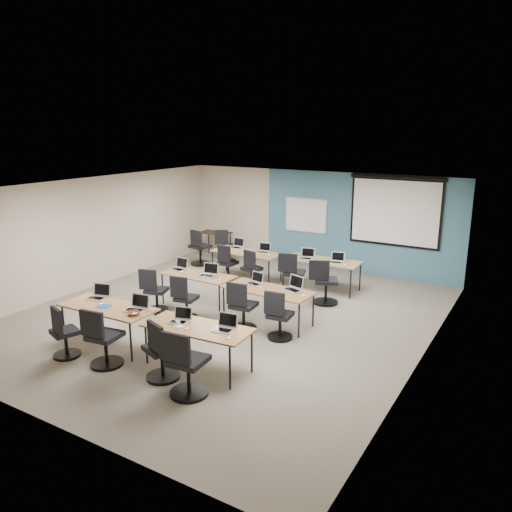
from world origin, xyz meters
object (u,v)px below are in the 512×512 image
Objects in this scene: training_table_back_left at (246,254)px; laptop_0 at (99,295)px; laptop_10 at (307,256)px; task_chair_10 at (292,277)px; laptop_2 at (180,318)px; laptop_1 at (137,306)px; training_table_back_right at (322,262)px; task_chair_7 at (278,319)px; laptop_8 at (237,245)px; task_chair_8 at (227,266)px; laptop_5 at (209,273)px; spare_chair_a at (226,249)px; task_chair_1 at (103,342)px; laptop_9 at (263,250)px; training_table_front_right at (197,329)px; training_table_mid_right at (268,291)px; laptop_3 at (225,326)px; task_chair_9 at (251,272)px; training_table_front_left at (108,309)px; task_chair_0 at (63,336)px; projector_screen at (395,207)px; task_chair_11 at (324,285)px; spare_chair_b at (199,250)px; laptop_11 at (337,260)px; laptop_6 at (255,281)px; training_table_mid_left at (198,277)px; task_chair_3 at (186,369)px; whiteboard at (306,216)px; laptop_4 at (179,267)px; task_chair_6 at (242,310)px; task_chair_5 at (185,302)px; utility_table at (215,235)px; task_chair_4 at (154,294)px; task_chair_2 at (161,355)px.

training_table_back_left is 5.19× the size of laptop_0.
laptop_10 is 0.79m from task_chair_10.
laptop_1 is at bearing 161.67° from laptop_2.
task_chair_7 reaches higher than training_table_back_right.
task_chair_8 is (0.10, -0.63, -0.40)m from laptop_8.
spare_chair_a is at bearing 109.05° from laptop_5.
task_chair_1 is 5.61m from laptop_9.
laptop_5 is (-1.53, 2.41, 0.11)m from training_table_front_right.
training_table_front_right is 5.89× the size of laptop_2.
training_table_mid_right is 5.47× the size of laptop_3.
laptop_0 reaches higher than task_chair_9.
laptop_5 reaches higher than laptop_3.
training_table_back_left is at bearing 110.27° from laptop_3.
task_chair_9 is (0.47, 4.21, -0.29)m from training_table_front_left.
task_chair_0 is at bearing -143.55° from task_chair_7.
projector_screen is 2.32× the size of task_chair_11.
task_chair_9 is at bearing -6.51° from task_chair_8.
laptop_9 is 2.31m from spare_chair_b.
spare_chair_a is (-3.82, 5.66, -0.39)m from laptop_3.
laptop_1 is 1.12× the size of laptop_11.
laptop_6 is at bearing -107.97° from task_chair_10.
laptop_6 is 1.00× the size of laptop_9.
training_table_mid_left is 1.58× the size of task_chair_3.
task_chair_1 reaches higher than laptop_3.
laptop_0 reaches higher than laptop_3.
training_table_mid_left is (-0.59, -4.25, -0.77)m from whiteboard.
training_table_back_left is 2.21m from laptop_4.
task_chair_11 reaches higher than task_chair_6.
spare_chair_b reaches higher than task_chair_10.
laptop_3 reaches higher than training_table_back_left.
training_table_mid_right is at bearing -70.33° from laptop_9.
spare_chair_b is (-2.44, 5.03, -0.36)m from laptop_1.
laptop_0 is 4.76m from laptop_9.
laptop_9 is (-1.95, 5.64, 0.35)m from task_chair_3.
task_chair_9 is at bearing -171.15° from laptop_11.
laptop_11 is (0.82, 4.83, 0.00)m from laptop_2.
laptop_2 is 4.90m from laptop_11.
task_chair_5 is 2.82m from task_chair_10.
task_chair_5 is 2.81m from task_chair_8.
laptop_0 reaches higher than training_table_mid_left.
task_chair_3 is 7.59m from spare_chair_a.
training_table_back_right is 5.24× the size of laptop_1.
laptop_8 reaches higher than utility_table.
task_chair_3 is (0.33, -5.68, -0.25)m from training_table_back_right.
laptop_2 is 0.89× the size of laptop_4.
laptop_1 is 0.90m from task_chair_1.
task_chair_6 is at bearing 57.13° from task_chair_1.
task_chair_0 is 0.99× the size of task_chair_4.
projector_screen reaches higher than laptop_11.
task_chair_2 is at bearing -92.91° from training_table_mid_right.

